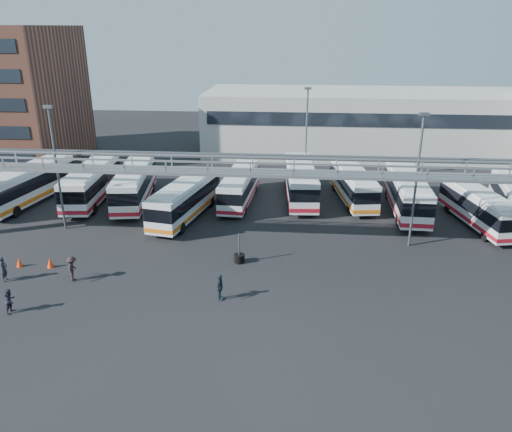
# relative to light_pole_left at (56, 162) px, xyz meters

# --- Properties ---
(ground) EXTENTS (140.00, 140.00, 0.00)m
(ground) POSITION_rel_light_pole_left_xyz_m (16.00, -8.00, -5.73)
(ground) COLOR black
(ground) RESTS_ON ground
(gantry) EXTENTS (51.40, 5.15, 7.10)m
(gantry) POSITION_rel_light_pole_left_xyz_m (16.00, -2.13, -0.22)
(gantry) COLOR gray
(gantry) RESTS_ON ground
(warehouse) EXTENTS (42.00, 14.00, 8.00)m
(warehouse) POSITION_rel_light_pole_left_xyz_m (28.00, 30.00, -1.73)
(warehouse) COLOR #9E9E99
(warehouse) RESTS_ON ground
(light_pole_left) EXTENTS (0.70, 0.35, 10.21)m
(light_pole_left) POSITION_rel_light_pole_left_xyz_m (0.00, 0.00, 0.00)
(light_pole_left) COLOR #4C4F54
(light_pole_left) RESTS_ON ground
(light_pole_mid) EXTENTS (0.70, 0.35, 10.21)m
(light_pole_mid) POSITION_rel_light_pole_left_xyz_m (28.00, -1.00, 0.00)
(light_pole_mid) COLOR #4C4F54
(light_pole_mid) RESTS_ON ground
(light_pole_back) EXTENTS (0.70, 0.35, 10.21)m
(light_pole_back) POSITION_rel_light_pole_left_xyz_m (20.00, 14.00, 0.00)
(light_pole_back) COLOR #4C4F54
(light_pole_back) RESTS_ON ground
(bus_0) EXTENTS (4.33, 11.82, 3.51)m
(bus_0) POSITION_rel_light_pole_left_xyz_m (-6.17, 5.99, -3.79)
(bus_0) COLOR silver
(bus_0) RESTS_ON ground
(bus_1) EXTENTS (3.56, 11.49, 3.44)m
(bus_1) POSITION_rel_light_pole_left_xyz_m (-0.41, 7.03, -3.83)
(bus_1) COLOR silver
(bus_1) RESTS_ON ground
(bus_2) EXTENTS (4.23, 11.50, 3.42)m
(bus_2) POSITION_rel_light_pole_left_xyz_m (3.79, 6.95, -3.84)
(bus_2) COLOR silver
(bus_2) RESTS_ON ground
(bus_3) EXTENTS (4.50, 11.03, 3.27)m
(bus_3) POSITION_rel_light_pole_left_xyz_m (9.53, 3.35, -3.92)
(bus_3) COLOR silver
(bus_3) RESTS_ON ground
(bus_4) EXTENTS (2.95, 10.27, 3.08)m
(bus_4) POSITION_rel_light_pole_left_xyz_m (13.77, 7.86, -4.02)
(bus_4) COLOR silver
(bus_4) RESTS_ON ground
(bus_5) EXTENTS (3.46, 11.56, 3.46)m
(bus_5) POSITION_rel_light_pole_left_xyz_m (19.54, 9.37, -3.81)
(bus_5) COLOR silver
(bus_5) RESTS_ON ground
(bus_6) EXTENTS (3.92, 10.64, 3.16)m
(bus_6) POSITION_rel_light_pole_left_xyz_m (24.57, 9.22, -3.98)
(bus_6) COLOR silver
(bus_6) RESTS_ON ground
(bus_7) EXTENTS (2.99, 11.47, 3.46)m
(bus_7) POSITION_rel_light_pole_left_xyz_m (29.13, 6.62, -3.81)
(bus_7) COLOR silver
(bus_7) RESTS_ON ground
(bus_8) EXTENTS (4.16, 10.25, 3.03)m
(bus_8) POSITION_rel_light_pole_left_xyz_m (34.52, 3.71, -4.05)
(bus_8) COLOR silver
(bus_8) RESTS_ON ground
(pedestrian_a) EXTENTS (0.51, 0.69, 1.75)m
(pedestrian_a) POSITION_rel_light_pole_left_xyz_m (0.11, -9.21, -4.85)
(pedestrian_a) COLOR #212229
(pedestrian_a) RESTS_ON ground
(pedestrian_b) EXTENTS (0.69, 0.83, 1.53)m
(pedestrian_b) POSITION_rel_light_pole_left_xyz_m (2.67, -12.92, -4.96)
(pedestrian_b) COLOR #29212E
(pedestrian_b) RESTS_ON ground
(pedestrian_c) EXTENTS (0.87, 1.24, 1.75)m
(pedestrian_c) POSITION_rel_light_pole_left_xyz_m (4.63, -8.78, -4.85)
(pedestrian_c) COLOR black
(pedestrian_c) RESTS_ON ground
(pedestrian_d) EXTENTS (0.51, 1.03, 1.70)m
(pedestrian_d) POSITION_rel_light_pole_left_xyz_m (14.73, -10.37, -4.88)
(pedestrian_d) COLOR #1C2932
(pedestrian_d) RESTS_ON ground
(cone_left) EXTENTS (0.56, 0.56, 0.73)m
(cone_left) POSITION_rel_light_pole_left_xyz_m (2.15, -7.04, -5.36)
(cone_left) COLOR #FA380D
(cone_left) RESTS_ON ground
(cone_right) EXTENTS (0.46, 0.46, 0.67)m
(cone_right) POSITION_rel_light_pole_left_xyz_m (-0.07, -7.13, -5.39)
(cone_right) COLOR #FA380D
(cone_right) RESTS_ON ground
(tire_stack) EXTENTS (0.77, 0.77, 2.21)m
(tire_stack) POSITION_rel_light_pole_left_xyz_m (15.29, -5.08, -5.35)
(tire_stack) COLOR black
(tire_stack) RESTS_ON ground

